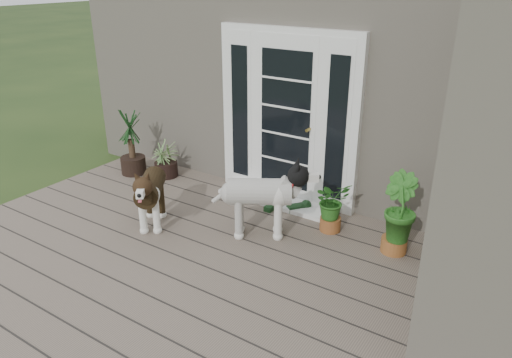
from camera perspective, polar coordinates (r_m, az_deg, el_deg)
The scene contains 14 objects.
deck at distance 4.82m, azimuth -8.06°, elevation -12.65°, with size 6.20×4.60×0.12m, color #6B5B4C.
house_main at distance 7.71m, azimuth 12.91°, elevation 12.87°, with size 7.40×4.00×3.10m, color #665E54.
door_unit at distance 6.05m, azimuth 3.67°, elevation 7.19°, with size 1.90×0.14×2.15m, color white.
door_step at distance 6.27m, azimuth 2.51°, elevation -2.50°, with size 1.60×0.40×0.05m, color white.
brindle_dog at distance 5.70m, azimuth -12.15°, elevation -2.13°, with size 0.36×0.85×0.71m, color #312311, non-canonical shape.
white_dog at distance 5.34m, azimuth 0.39°, elevation -2.90°, with size 0.40×0.94×0.78m, color white, non-canonical shape.
spider_plant at distance 7.07m, azimuth -10.56°, elevation 2.52°, with size 0.54×0.54×0.58m, color #8EA264, non-canonical shape.
yucca at distance 7.22m, azimuth -14.43°, elevation 4.31°, with size 0.68×0.68×0.98m, color black, non-canonical shape.
herb_a at distance 5.57m, azimuth 8.79°, elevation -3.62°, with size 0.40×0.40×0.51m, color #2B611B.
herb_b at distance 5.27m, azimuth 16.12°, elevation -5.07°, with size 0.44×0.44×0.66m, color #255518.
herb_c at distance 5.46m, azimuth 24.42°, elevation -5.84°, with size 0.37×0.37×0.57m, color #265C1A.
sapling at distance 4.61m, azimuth 24.76°, elevation -3.73°, with size 0.48×0.48×1.65m, color #17531D, non-canonical shape.
clog_left at distance 6.09m, azimuth 1.85°, elevation -3.13°, with size 0.13×0.28×0.08m, color #173A19, non-canonical shape.
clog_right at distance 6.06m, azimuth 5.03°, elevation -3.24°, with size 0.16×0.33×0.10m, color #163718, non-canonical shape.
Camera 1 is at (2.67, -2.46, 2.87)m, focal length 34.17 mm.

